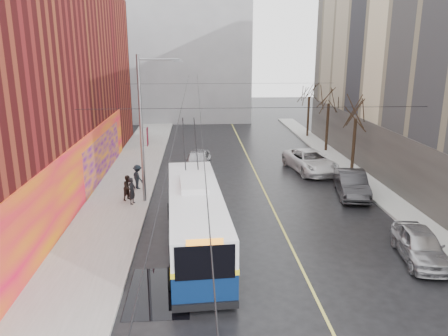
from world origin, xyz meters
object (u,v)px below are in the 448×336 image
object	(u,v)px
tree_far	(310,89)
pedestrian_b	(128,188)
streetlight_pole	(144,126)
tree_mid	(329,95)
tree_near	(357,108)
trolleybus	(196,218)
pedestrian_a	(132,191)
pedestrian_c	(138,177)
parked_car_b	(352,184)
following_car	(198,160)
parked_car_a	(420,245)
parked_car_c	(310,161)

from	to	relation	value
tree_far	pedestrian_b	bearing A→B (deg)	-129.46
streetlight_pole	tree_mid	size ratio (longest dim) A/B	1.35
tree_near	trolleybus	bearing A→B (deg)	-134.13
pedestrian_a	pedestrian_c	distance (m)	2.99
parked_car_b	pedestrian_c	distance (m)	14.15
following_car	parked_car_b	bearing A→B (deg)	-28.41
streetlight_pole	tree_far	distance (m)	25.09
trolleybus	parked_car_a	world-z (taller)	trolleybus
tree_far	parked_car_c	distance (m)	14.58
pedestrian_a	pedestrian_b	distance (m)	0.81
tree_near	tree_far	distance (m)	14.00
tree_mid	pedestrian_b	size ratio (longest dim) A/B	4.19
pedestrian_b	tree_near	bearing A→B (deg)	-35.63
tree_far	pedestrian_b	world-z (taller)	tree_far
parked_car_a	trolleybus	bearing A→B (deg)	177.28
streetlight_pole	tree_near	world-z (taller)	streetlight_pole
streetlight_pole	parked_car_c	size ratio (longest dim) A/B	1.51
parked_car_c	pedestrian_a	world-z (taller)	pedestrian_a
following_car	pedestrian_b	world-z (taller)	pedestrian_b
tree_far	parked_car_a	distance (m)	28.90
parked_car_b	parked_car_c	distance (m)	6.08
tree_far	following_car	bearing A→B (deg)	-133.07
trolleybus	following_car	world-z (taller)	trolleybus
tree_mid	parked_car_c	bearing A→B (deg)	-116.02
tree_far	pedestrian_a	xyz separation A→B (m)	(-15.97, -20.55, -4.17)
tree_far	trolleybus	xyz separation A→B (m)	(-12.12, -26.49, -3.63)
pedestrian_a	pedestrian_b	size ratio (longest dim) A/B	1.04
tree_near	parked_car_b	world-z (taller)	tree_near
parked_car_c	trolleybus	bearing A→B (deg)	-134.46
parked_car_c	tree_far	bearing A→B (deg)	66.84
tree_near	tree_mid	xyz separation A→B (m)	(0.00, 7.00, 0.28)
streetlight_pole	pedestrian_b	distance (m)	4.07
following_car	pedestrian_c	distance (m)	6.27
streetlight_pole	following_car	size ratio (longest dim) A/B	1.86
tree_near	following_car	bearing A→B (deg)	174.18
streetlight_pole	parked_car_a	bearing A→B (deg)	-32.88
parked_car_a	following_car	world-z (taller)	following_car
streetlight_pole	following_car	distance (m)	8.86
tree_mid	pedestrian_c	bearing A→B (deg)	-146.60
trolleybus	following_car	size ratio (longest dim) A/B	2.40
pedestrian_b	streetlight_pole	bearing A→B (deg)	-64.74
trolleybus	pedestrian_c	distance (m)	9.76
parked_car_a	pedestrian_b	world-z (taller)	pedestrian_b
trolleybus	streetlight_pole	bearing A→B (deg)	111.48
following_car	tree_near	bearing A→B (deg)	-0.12
pedestrian_b	parked_car_b	bearing A→B (deg)	-54.08
tree_near	pedestrian_b	bearing A→B (deg)	-160.40
trolleybus	parked_car_c	distance (m)	15.73
streetlight_pole	pedestrian_a	xyz separation A→B (m)	(-0.83, -0.55, -3.87)
trolleybus	parked_car_c	world-z (taller)	trolleybus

